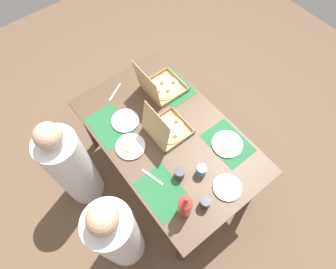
% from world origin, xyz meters
% --- Properties ---
extents(ground_plane, '(6.00, 6.00, 0.00)m').
position_xyz_m(ground_plane, '(0.00, 0.00, 0.00)').
color(ground_plane, brown).
extents(dining_table, '(1.50, 0.92, 0.73)m').
position_xyz_m(dining_table, '(0.00, 0.00, 0.63)').
color(dining_table, '#3F3328').
rests_on(dining_table, ground_plane).
extents(placemat_near_left, '(0.36, 0.26, 0.00)m').
position_xyz_m(placemat_near_left, '(-0.34, -0.31, 0.73)').
color(placemat_near_left, '#236638').
rests_on(placemat_near_left, dining_table).
extents(placemat_near_right, '(0.36, 0.26, 0.00)m').
position_xyz_m(placemat_near_right, '(0.34, -0.31, 0.73)').
color(placemat_near_right, '#236638').
rests_on(placemat_near_right, dining_table).
extents(placemat_far_left, '(0.36, 0.26, 0.00)m').
position_xyz_m(placemat_far_left, '(-0.34, 0.31, 0.73)').
color(placemat_far_left, '#236638').
rests_on(placemat_far_left, dining_table).
extents(placemat_far_right, '(0.36, 0.26, 0.00)m').
position_xyz_m(placemat_far_right, '(0.34, 0.31, 0.73)').
color(placemat_far_right, '#236638').
rests_on(placemat_far_right, dining_table).
extents(pizza_box_corner_left, '(0.29, 0.29, 0.32)m').
position_xyz_m(pizza_box_corner_left, '(0.02, 0.00, 0.78)').
color(pizza_box_corner_left, tan).
rests_on(pizza_box_corner_left, dining_table).
extents(pizza_box_edge_far, '(0.30, 0.34, 0.33)m').
position_xyz_m(pizza_box_edge_far, '(0.37, -0.21, 0.78)').
color(pizza_box_edge_far, tan).
rests_on(pizza_box_edge_far, dining_table).
extents(plate_middle, '(0.20, 0.20, 0.02)m').
position_xyz_m(plate_middle, '(-0.59, -0.06, 0.74)').
color(plate_middle, white).
rests_on(plate_middle, dining_table).
extents(plate_near_right, '(0.22, 0.22, 0.03)m').
position_xyz_m(plate_near_right, '(0.09, 0.29, 0.74)').
color(plate_near_right, white).
rests_on(plate_near_right, dining_table).
extents(plate_near_left, '(0.23, 0.23, 0.03)m').
position_xyz_m(plate_near_left, '(-0.35, -0.30, 0.74)').
color(plate_near_left, white).
rests_on(plate_near_left, dining_table).
extents(plate_far_right, '(0.22, 0.22, 0.02)m').
position_xyz_m(plate_far_right, '(0.30, 0.19, 0.74)').
color(plate_far_right, white).
rests_on(plate_far_right, dining_table).
extents(soda_bottle, '(0.09, 0.09, 0.32)m').
position_xyz_m(soda_bottle, '(-0.53, 0.28, 0.86)').
color(soda_bottle, '#B2382D').
rests_on(soda_bottle, dining_table).
extents(cup_spare, '(0.07, 0.07, 0.09)m').
position_xyz_m(cup_spare, '(-0.58, 0.14, 0.78)').
color(cup_spare, '#333338').
rests_on(cup_spare, dining_table).
extents(cup_red, '(0.07, 0.07, 0.09)m').
position_xyz_m(cup_red, '(-0.39, 0.01, 0.78)').
color(cup_red, teal).
rests_on(cup_red, dining_table).
extents(cup_clear_right, '(0.07, 0.07, 0.09)m').
position_xyz_m(cup_clear_right, '(-0.32, 0.14, 0.78)').
color(cup_clear_right, '#333338').
rests_on(cup_clear_right, dining_table).
extents(fork_by_near_left, '(0.19, 0.07, 0.00)m').
position_xyz_m(fork_by_near_left, '(-0.20, 0.30, 0.73)').
color(fork_by_near_left, '#B7B7BC').
rests_on(fork_by_near_left, dining_table).
extents(fork_by_near_right, '(0.11, 0.17, 0.00)m').
position_xyz_m(fork_by_near_right, '(0.59, 0.10, 0.73)').
color(fork_by_near_right, '#B7B7BC').
rests_on(fork_by_near_right, dining_table).
extents(diner_left_seat, '(0.32, 0.32, 1.14)m').
position_xyz_m(diner_left_seat, '(-0.34, 0.72, 0.51)').
color(diner_left_seat, white).
rests_on(diner_left_seat, ground_plane).
extents(diner_right_seat, '(0.32, 0.32, 1.13)m').
position_xyz_m(diner_right_seat, '(0.34, 0.72, 0.50)').
color(diner_right_seat, white).
rests_on(diner_right_seat, ground_plane).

